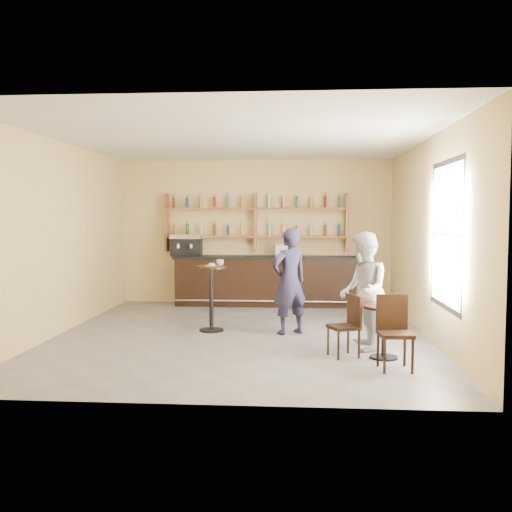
# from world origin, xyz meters

# --- Properties ---
(floor) EXTENTS (7.00, 7.00, 0.00)m
(floor) POSITION_xyz_m (0.00, 0.00, 0.00)
(floor) COLOR slate
(floor) RESTS_ON ground
(ceiling) EXTENTS (7.00, 7.00, 0.00)m
(ceiling) POSITION_xyz_m (0.00, 0.00, 3.20)
(ceiling) COLOR white
(ceiling) RESTS_ON wall_back
(wall_back) EXTENTS (7.00, 0.00, 7.00)m
(wall_back) POSITION_xyz_m (0.00, 3.50, 1.60)
(wall_back) COLOR #DFC17E
(wall_back) RESTS_ON floor
(wall_front) EXTENTS (7.00, 0.00, 7.00)m
(wall_front) POSITION_xyz_m (0.00, -3.50, 1.60)
(wall_front) COLOR #DFC17E
(wall_front) RESTS_ON floor
(wall_left) EXTENTS (0.00, 7.00, 7.00)m
(wall_left) POSITION_xyz_m (-3.00, 0.00, 1.60)
(wall_left) COLOR #DFC17E
(wall_left) RESTS_ON floor
(wall_right) EXTENTS (0.00, 7.00, 7.00)m
(wall_right) POSITION_xyz_m (3.00, 0.00, 1.60)
(wall_right) COLOR #DFC17E
(wall_right) RESTS_ON floor
(window_pane) EXTENTS (0.00, 2.00, 2.00)m
(window_pane) POSITION_xyz_m (2.99, -1.20, 1.70)
(window_pane) COLOR white
(window_pane) RESTS_ON wall_right
(window_frame) EXTENTS (0.04, 1.70, 2.10)m
(window_frame) POSITION_xyz_m (2.99, -1.20, 1.70)
(window_frame) COLOR black
(window_frame) RESTS_ON wall_right
(shelf_unit) EXTENTS (4.00, 0.26, 1.40)m
(shelf_unit) POSITION_xyz_m (0.00, 3.37, 1.81)
(shelf_unit) COLOR brown
(shelf_unit) RESTS_ON wall_back
(liquor_bottles) EXTENTS (3.68, 0.10, 1.00)m
(liquor_bottles) POSITION_xyz_m (0.00, 3.37, 1.98)
(liquor_bottles) COLOR #8C5919
(liquor_bottles) RESTS_ON shelf_unit
(bar_counter) EXTENTS (3.98, 0.78, 1.08)m
(bar_counter) POSITION_xyz_m (0.23, 3.15, 0.54)
(bar_counter) COLOR black
(bar_counter) RESTS_ON floor
(espresso_machine) EXTENTS (0.69, 0.47, 0.48)m
(espresso_machine) POSITION_xyz_m (-1.51, 3.15, 1.32)
(espresso_machine) COLOR black
(espresso_machine) RESTS_ON bar_counter
(pastry_case) EXTENTS (0.45, 0.37, 0.27)m
(pastry_case) POSITION_xyz_m (0.67, 3.15, 1.21)
(pastry_case) COLOR silver
(pastry_case) RESTS_ON bar_counter
(pedestal_table) EXTENTS (0.69, 0.69, 1.11)m
(pedestal_table) POSITION_xyz_m (-0.52, 0.28, 0.56)
(pedestal_table) COLOR black
(pedestal_table) RESTS_ON floor
(napkin) EXTENTS (0.20, 0.20, 0.00)m
(napkin) POSITION_xyz_m (-0.52, 0.28, 1.12)
(napkin) COLOR white
(napkin) RESTS_ON pedestal_table
(donut) EXTENTS (0.15, 0.15, 0.04)m
(donut) POSITION_xyz_m (-0.51, 0.27, 1.14)
(donut) COLOR #D08C4C
(donut) RESTS_ON napkin
(cup_pedestal) EXTENTS (0.13, 0.13, 0.10)m
(cup_pedestal) POSITION_xyz_m (-0.38, 0.38, 1.16)
(cup_pedestal) COLOR white
(cup_pedestal) RESTS_ON pedestal_table
(man_main) EXTENTS (0.77, 0.70, 1.76)m
(man_main) POSITION_xyz_m (0.80, 0.14, 0.88)
(man_main) COLOR black
(man_main) RESTS_ON floor
(cafe_table) EXTENTS (0.70, 0.70, 0.74)m
(cafe_table) POSITION_xyz_m (2.13, -1.40, 0.37)
(cafe_table) COLOR black
(cafe_table) RESTS_ON floor
(cup_cafe) EXTENTS (0.12, 0.12, 0.09)m
(cup_cafe) POSITION_xyz_m (2.18, -1.40, 0.78)
(cup_cafe) COLOR white
(cup_cafe) RESTS_ON cafe_table
(chair_west) EXTENTS (0.49, 0.49, 0.86)m
(chair_west) POSITION_xyz_m (1.58, -1.35, 0.43)
(chair_west) COLOR black
(chair_west) RESTS_ON floor
(chair_south) EXTENTS (0.45, 0.45, 0.95)m
(chair_south) POSITION_xyz_m (2.18, -2.00, 0.47)
(chair_south) COLOR black
(chair_south) RESTS_ON floor
(patron_second) EXTENTS (0.67, 0.85, 1.73)m
(patron_second) POSITION_xyz_m (1.90, -0.91, 0.87)
(patron_second) COLOR #9E9FA3
(patron_second) RESTS_ON floor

